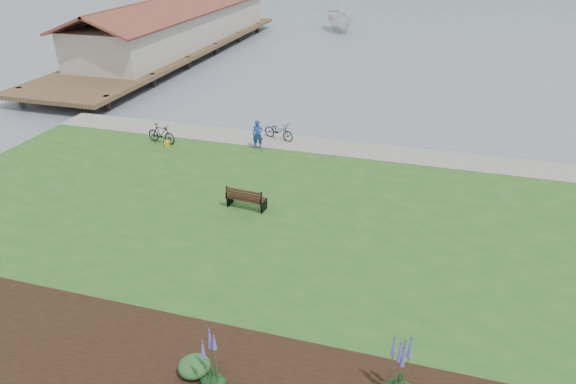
# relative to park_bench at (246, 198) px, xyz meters

# --- Properties ---
(ground) EXTENTS (600.00, 600.00, 0.00)m
(ground) POSITION_rel_park_bench_xyz_m (2.61, 0.74, -0.90)
(ground) COLOR slate
(ground) RESTS_ON ground
(lawn) EXTENTS (34.00, 20.00, 0.40)m
(lawn) POSITION_rel_park_bench_xyz_m (2.61, -1.26, -0.70)
(lawn) COLOR #26531D
(lawn) RESTS_ON ground
(shoreline_path) EXTENTS (34.00, 2.20, 0.03)m
(shoreline_path) POSITION_rel_park_bench_xyz_m (2.61, 7.64, -0.48)
(shoreline_path) COLOR gray
(shoreline_path) RESTS_ON lawn
(pier_pavilion) EXTENTS (8.00, 36.00, 5.40)m
(pier_pavilion) POSITION_rel_park_bench_xyz_m (-17.39, 28.26, 1.74)
(pier_pavilion) COLOR #4C3826
(pier_pavilion) RESTS_ON ground
(park_bench) EXTENTS (1.67, 0.80, 1.00)m
(park_bench) POSITION_rel_park_bench_xyz_m (0.00, 0.00, 0.00)
(park_bench) COLOR black
(park_bench) RESTS_ON lawn
(person) EXTENTS (0.78, 0.65, 1.82)m
(person) POSITION_rel_park_bench_xyz_m (-1.70, 6.38, 0.41)
(person) COLOR navy
(person) RESTS_ON lawn
(bicycle_a) EXTENTS (1.23, 2.01, 1.00)m
(bicycle_a) POSITION_rel_park_bench_xyz_m (-1.04, 7.94, -0.00)
(bicycle_a) COLOR black
(bicycle_a) RESTS_ON lawn
(bicycle_b) EXTENTS (0.83, 1.85, 1.08)m
(bicycle_b) POSITION_rel_park_bench_xyz_m (-7.00, 5.63, 0.04)
(bicycle_b) COLOR black
(bicycle_b) RESTS_ON lawn
(sailboat) EXTENTS (14.23, 14.29, 27.07)m
(sailboat) POSITION_rel_park_bench_xyz_m (-4.78, 44.31, -0.90)
(sailboat) COLOR silver
(sailboat) RESTS_ON ground
(pannier) EXTENTS (0.26, 0.34, 0.33)m
(pannier) POSITION_rel_park_bench_xyz_m (-6.46, 5.22, -0.33)
(pannier) COLOR #F4AB1C
(pannier) RESTS_ON lawn
(echium_1) EXTENTS (0.62, 0.62, 2.18)m
(echium_1) POSITION_rel_park_bench_xyz_m (7.07, -7.96, 0.48)
(echium_1) COLOR #123416
(echium_1) RESTS_ON garden_bed
(echium_4) EXTENTS (0.62, 0.62, 2.28)m
(echium_4) POSITION_rel_park_bench_xyz_m (2.56, -9.12, 0.41)
(echium_4) COLOR #123416
(echium_4) RESTS_ON garden_bed
(shrub_0) EXTENTS (0.86, 0.86, 0.43)m
(shrub_0) POSITION_rel_park_bench_xyz_m (1.87, -8.79, -0.24)
(shrub_0) COLOR #1E4C21
(shrub_0) RESTS_ON garden_bed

